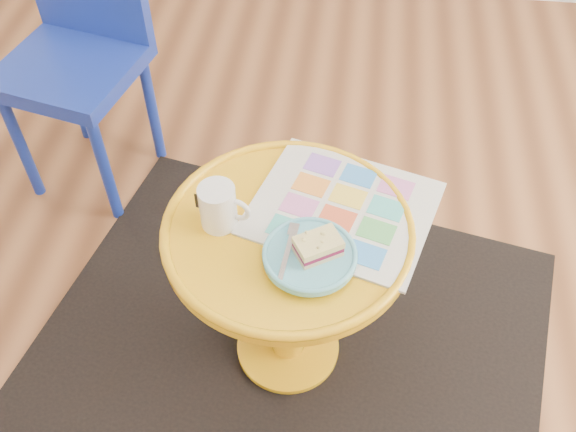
# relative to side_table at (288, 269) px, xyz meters

# --- Properties ---
(floor) EXTENTS (4.00, 4.00, 0.00)m
(floor) POSITION_rel_side_table_xyz_m (0.19, -0.12, -0.36)
(floor) COLOR brown
(floor) RESTS_ON ground
(room_walls) EXTENTS (4.00, 4.00, 4.00)m
(room_walls) POSITION_rel_side_table_xyz_m (-0.80, 0.88, -0.30)
(room_walls) COLOR silver
(room_walls) RESTS_ON ground
(rug) EXTENTS (1.50, 1.35, 0.01)m
(rug) POSITION_rel_side_table_xyz_m (0.00, 0.00, -0.36)
(rug) COLOR black
(rug) RESTS_ON ground
(side_table) EXTENTS (0.53, 0.53, 0.50)m
(side_table) POSITION_rel_side_table_xyz_m (0.00, 0.00, 0.00)
(side_table) COLOR orange
(side_table) RESTS_ON ground
(chair) EXTENTS (0.43, 0.43, 0.82)m
(chair) POSITION_rel_side_table_xyz_m (-0.68, 0.64, 0.11)
(chair) COLOR navy
(chair) RESTS_ON ground
(newspaper) EXTENTS (0.45, 0.41, 0.01)m
(newspaper) POSITION_rel_side_table_xyz_m (0.11, 0.07, 0.14)
(newspaper) COLOR silver
(newspaper) RESTS_ON side_table
(mug) EXTENTS (0.11, 0.08, 0.10)m
(mug) POSITION_rel_side_table_xyz_m (-0.14, -0.00, 0.19)
(mug) COLOR white
(mug) RESTS_ON side_table
(plate) EXTENTS (0.19, 0.19, 0.02)m
(plate) POSITION_rel_side_table_xyz_m (0.05, -0.08, 0.16)
(plate) COLOR #5CB0C3
(plate) RESTS_ON newspaper
(cake_slice) EXTENTS (0.10, 0.10, 0.04)m
(cake_slice) POSITION_rel_side_table_xyz_m (0.07, -0.08, 0.19)
(cake_slice) COLOR #D3BC8C
(cake_slice) RESTS_ON plate
(fork) EXTENTS (0.03, 0.14, 0.00)m
(fork) POSITION_rel_side_table_xyz_m (0.01, -0.08, 0.17)
(fork) COLOR silver
(fork) RESTS_ON plate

